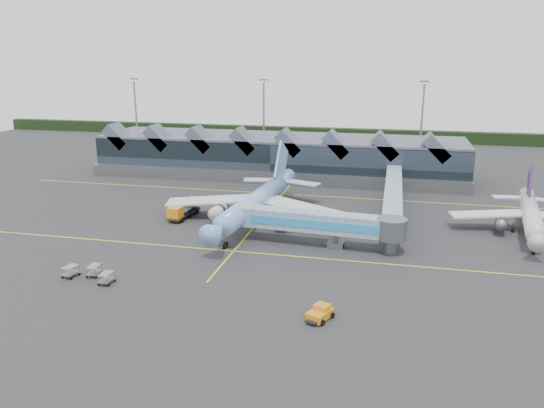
% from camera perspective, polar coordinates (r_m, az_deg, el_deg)
% --- Properties ---
extents(ground, '(260.00, 260.00, 0.00)m').
position_cam_1_polar(ground, '(88.48, -2.64, -3.32)').
color(ground, '#2A2A2D').
rests_on(ground, ground).
extents(taxi_stripes, '(120.00, 60.00, 0.01)m').
position_cam_1_polar(taxi_stripes, '(97.67, -1.07, -1.47)').
color(taxi_stripes, yellow).
rests_on(taxi_stripes, ground).
extents(tree_line_far, '(260.00, 4.00, 4.00)m').
position_cam_1_polar(tree_line_far, '(193.77, 6.20, 7.54)').
color(tree_line_far, black).
rests_on(tree_line_far, ground).
extents(terminal, '(90.00, 22.25, 12.52)m').
position_cam_1_polar(terminal, '(133.06, 0.73, 5.27)').
color(terminal, black).
rests_on(terminal, ground).
extents(light_masts, '(132.40, 42.56, 22.45)m').
position_cam_1_polar(light_masts, '(144.29, 12.37, 8.77)').
color(light_masts, gray).
rests_on(light_masts, ground).
extents(main_airliner, '(34.69, 40.04, 12.85)m').
position_cam_1_polar(main_airliner, '(94.67, -1.61, 0.35)').
color(main_airliner, '#73A6E9').
rests_on(main_airliner, ground).
extents(regional_jet, '(25.95, 28.58, 9.82)m').
position_cam_1_polar(regional_jet, '(98.15, 26.10, -1.12)').
color(regional_jet, silver).
rests_on(regional_jet, ground).
extents(jet_bridge, '(26.53, 5.91, 5.55)m').
position_cam_1_polar(jet_bridge, '(82.24, 6.14, -2.13)').
color(jet_bridge, '#709EBA').
rests_on(jet_bridge, ground).
extents(fuel_truck, '(3.42, 9.42, 3.13)m').
position_cam_1_polar(fuel_truck, '(98.93, -9.39, -0.41)').
color(fuel_truck, black).
rests_on(fuel_truck, ground).
extents(pushback_tug, '(3.26, 3.99, 1.60)m').
position_cam_1_polar(pushback_tug, '(61.10, 5.17, -11.62)').
color(pushback_tug, orange).
rests_on(pushback_tug, ground).
extents(baggage_carts, '(7.50, 4.17, 1.51)m').
position_cam_1_polar(baggage_carts, '(75.03, -18.96, -7.03)').
color(baggage_carts, gray).
rests_on(baggage_carts, ground).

